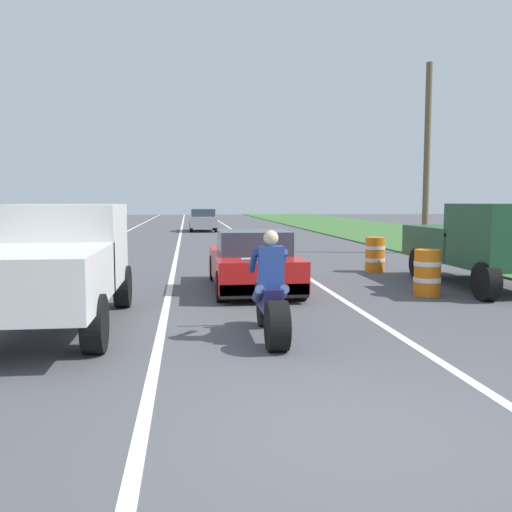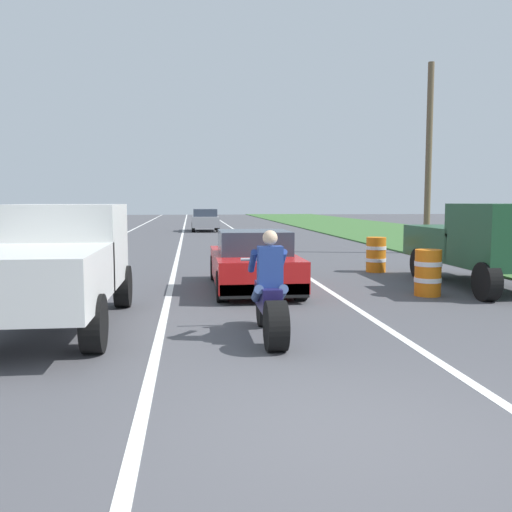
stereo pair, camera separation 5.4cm
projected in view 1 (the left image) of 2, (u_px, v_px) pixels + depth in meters
ground_plane at (348, 435)px, 4.94m from camera, size 160.00×160.00×0.00m
lane_stripe_left_solid at (92, 249)px, 24.05m from camera, size 0.14×120.00×0.01m
lane_stripe_right_solid at (260, 247)px, 24.92m from camera, size 0.14×120.00×0.01m
lane_stripe_centre_dashed at (178, 248)px, 24.49m from camera, size 0.14×120.00×0.01m
grass_verge_right at (477, 245)px, 26.13m from camera, size 10.00×120.00×0.06m
motorcycle_with_rider at (271, 300)px, 8.26m from camera, size 0.70×2.21×1.62m
sports_car_red at (253, 262)px, 13.02m from camera, size 1.84×4.30×1.37m
pickup_truck_left_lane_white at (54, 260)px, 9.00m from camera, size 2.02×4.80×1.98m
pickup_truck_right_shoulder_dark_green at (484, 241)px, 13.30m from camera, size 2.02×4.80×1.98m
utility_pole_roadside at (427, 159)px, 21.87m from camera, size 0.24×0.24×7.29m
construction_barrel_nearest at (427, 272)px, 12.20m from camera, size 0.58×0.58×1.00m
construction_barrel_mid at (375, 254)px, 16.29m from camera, size 0.58×0.58×1.00m
distant_car_far_ahead at (203, 220)px, 38.16m from camera, size 1.80×4.00×1.50m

